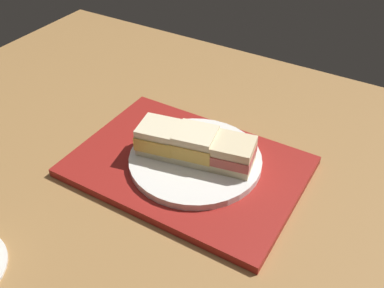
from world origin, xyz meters
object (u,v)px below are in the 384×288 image
sandwich_plate (195,160)px  sandwich_middle (195,145)px  sandwich_near (233,154)px  sandwich_far (159,137)px

sandwich_plate → sandwich_middle: (0.00, -0.00, 3.47)cm
sandwich_near → sandwich_middle: size_ratio=0.96×
sandwich_far → sandwich_middle: bearing=-168.5°
sandwich_plate → sandwich_near: size_ratio=2.92×
sandwich_middle → sandwich_far: (6.74, 1.37, -0.14)cm
sandwich_near → sandwich_far: sandwich_far is taller
sandwich_plate → sandwich_far: sandwich_far is taller
sandwich_plate → sandwich_middle: size_ratio=2.81×
sandwich_far → sandwich_plate: bearing=-168.5°
sandwich_plate → sandwich_middle: bearing=-26.6°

